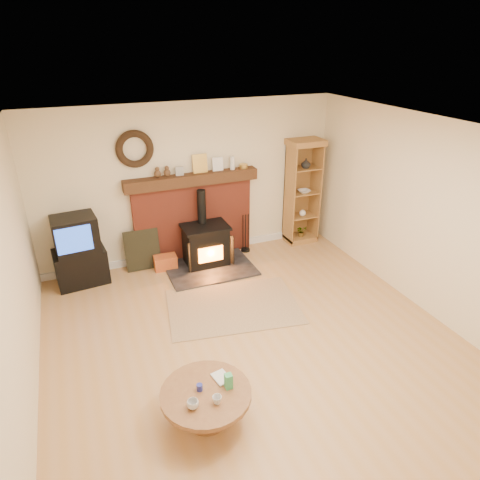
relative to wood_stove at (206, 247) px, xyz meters
name	(u,v)px	position (x,y,z in m)	size (l,w,h in m)	color
ground	(258,348)	(-0.08, -2.27, -0.34)	(5.50, 5.50, 0.00)	#B8854C
room_shell	(256,217)	(-0.10, -2.18, 1.38)	(5.02, 5.52, 2.61)	beige
chimney_breast	(193,213)	(-0.08, 0.40, 0.46)	(2.20, 0.22, 1.78)	#9C3A27
wood_stove	(206,247)	(0.00, 0.00, 0.00)	(1.40, 1.00, 1.26)	black
area_rug	(233,306)	(-0.04, -1.33, -0.33)	(1.82, 1.25, 0.01)	brown
tv_unit	(79,252)	(-1.96, 0.20, 0.18)	(0.79, 0.59, 1.09)	black
curio_cabinet	(302,192)	(1.92, 0.28, 0.61)	(0.61, 0.44, 1.89)	olive
firelog_box	(165,262)	(-0.67, 0.13, -0.22)	(0.37, 0.23, 0.23)	#C67A24
leaning_painting	(142,250)	(-1.00, 0.28, 0.00)	(0.56, 0.03, 0.67)	black
fire_tools	(246,244)	(0.80, 0.23, -0.21)	(0.16, 0.16, 0.70)	black
coffee_table	(206,397)	(-1.01, -3.09, -0.03)	(0.89, 0.89, 0.54)	brown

